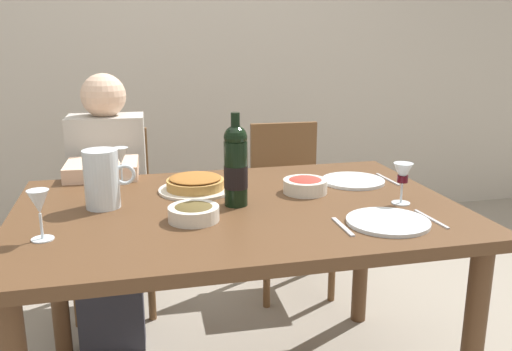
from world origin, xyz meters
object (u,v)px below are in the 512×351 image
object	(u,v)px
wine_glass_left_diner	(121,158)
chair_right	(288,196)
water_pitcher	(102,182)
dining_table	(238,230)
dinner_plate_left_setting	(353,181)
diner_left	(108,198)
chair_left	(113,207)
baked_tart	(195,184)
wine_glass_right_diner	(39,204)
wine_glass_centre	(403,175)
salad_bowl	(305,185)
olive_bowl	(194,212)
dinner_plate_right_setting	(388,222)
wine_bottle	(236,166)

from	to	relation	value
wine_glass_left_diner	chair_right	xyz separation A→B (m)	(0.84, 0.50, -0.37)
chair_right	water_pitcher	bearing A→B (deg)	43.69
dining_table	water_pitcher	bearing A→B (deg)	168.87
dinner_plate_left_setting	diner_left	distance (m)	1.09
wine_glass_left_diner	chair_left	xyz separation A→B (m)	(-0.06, 0.53, -0.37)
baked_tart	dinner_plate_left_setting	size ratio (longest dim) A/B	1.11
dinner_plate_left_setting	wine_glass_right_diner	bearing A→B (deg)	-162.03
dinner_plate_left_setting	chair_right	size ratio (longest dim) A/B	0.28
water_pitcher	wine_glass_centre	xyz separation A→B (m)	(1.00, -0.20, 0.01)
salad_bowl	olive_bowl	distance (m)	0.49
wine_glass_left_diner	wine_glass_centre	xyz separation A→B (m)	(0.94, -0.50, -0.00)
dinner_plate_left_setting	dinner_plate_right_setting	world-z (taller)	same
water_pitcher	baked_tart	world-z (taller)	water_pitcher
wine_bottle	olive_bowl	world-z (taller)	wine_bottle
salad_bowl	chair_left	size ratio (longest dim) A/B	0.19
water_pitcher	dinner_plate_left_setting	world-z (taller)	water_pitcher
baked_tart	dining_table	bearing A→B (deg)	-59.93
olive_bowl	chair_right	bearing A→B (deg)	58.38
wine_glass_left_diner	diner_left	bearing A→B (deg)	103.43
wine_glass_right_diner	wine_glass_centre	bearing A→B (deg)	3.23
baked_tart	olive_bowl	bearing A→B (deg)	-98.35
baked_tart	wine_glass_left_diner	xyz separation A→B (m)	(-0.27, 0.18, 0.07)
olive_bowl	dinner_plate_right_setting	bearing A→B (deg)	-16.23
wine_glass_left_diner	wine_glass_centre	world-z (taller)	wine_glass_centre
wine_bottle	chair_left	size ratio (longest dim) A/B	0.37
dining_table	olive_bowl	bearing A→B (deg)	-144.61
dinner_plate_right_setting	diner_left	world-z (taller)	diner_left
wine_glass_left_diner	diner_left	world-z (taller)	diner_left
dinner_plate_left_setting	chair_left	distance (m)	1.23
salad_bowl	olive_bowl	bearing A→B (deg)	-154.64
wine_glass_left_diner	chair_right	size ratio (longest dim) A/B	0.16
diner_left	dinner_plate_right_setting	bearing A→B (deg)	135.06
wine_glass_right_diner	dinner_plate_left_setting	world-z (taller)	wine_glass_right_diner
wine_glass_left_diner	chair_left	distance (m)	0.64
water_pitcher	diner_left	bearing A→B (deg)	90.83
dining_table	chair_left	distance (m)	1.03
dining_table	diner_left	distance (m)	0.82
wine_glass_left_diner	dinner_plate_right_setting	bearing A→B (deg)	-40.03
dinner_plate_right_setting	wine_bottle	bearing A→B (deg)	145.10
baked_tart	wine_glass_centre	xyz separation A→B (m)	(0.67, -0.32, 0.07)
baked_tart	diner_left	xyz separation A→B (m)	(-0.34, 0.47, -0.17)
salad_bowl	diner_left	xyz separation A→B (m)	(-0.73, 0.59, -0.17)
salad_bowl	diner_left	world-z (taller)	diner_left
wine_glass_left_diner	dinner_plate_left_setting	bearing A→B (deg)	-12.95
salad_bowl	dinner_plate_left_setting	world-z (taller)	salad_bowl
wine_glass_left_diner	chair_left	size ratio (longest dim) A/B	0.16
wine_bottle	olive_bowl	bearing A→B (deg)	-142.42
olive_bowl	wine_glass_left_diner	size ratio (longest dim) A/B	1.14
dining_table	chair_right	size ratio (longest dim) A/B	1.72
olive_bowl	salad_bowl	bearing A→B (deg)	25.36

